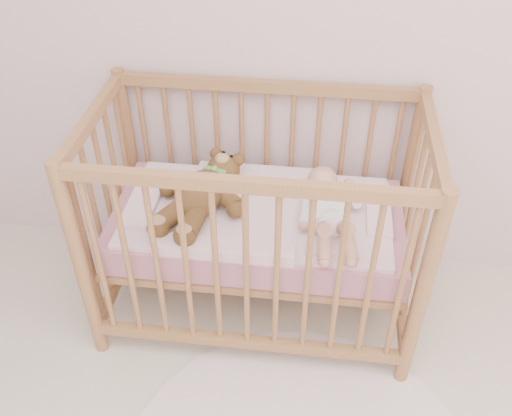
# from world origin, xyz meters

# --- Properties ---
(crib) EXTENTS (1.36, 0.76, 1.00)m
(crib) POSITION_xyz_m (-0.21, 1.60, 0.50)
(crib) COLOR #B47D4C
(crib) RESTS_ON floor
(mattress) EXTENTS (1.22, 0.62, 0.13)m
(mattress) POSITION_xyz_m (-0.21, 1.60, 0.49)
(mattress) COLOR #C47A8A
(mattress) RESTS_ON crib
(blanket) EXTENTS (1.10, 0.58, 0.06)m
(blanket) POSITION_xyz_m (-0.21, 1.60, 0.56)
(blanket) COLOR #FAACBF
(blanket) RESTS_ON mattress
(baby) EXTENTS (0.37, 0.62, 0.14)m
(baby) POSITION_xyz_m (0.08, 1.58, 0.64)
(baby) COLOR white
(baby) RESTS_ON blanket
(teddy_bear) EXTENTS (0.57, 0.68, 0.16)m
(teddy_bear) POSITION_xyz_m (-0.44, 1.58, 0.65)
(teddy_bear) COLOR brown
(teddy_bear) RESTS_ON blanket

